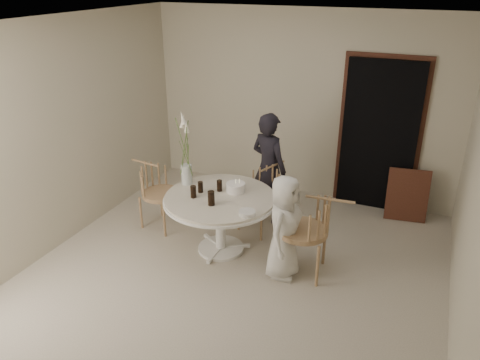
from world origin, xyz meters
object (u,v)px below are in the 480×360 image
at_px(chair_far, 266,189).
at_px(birthday_cake, 236,187).
at_px(boy, 284,227).
at_px(table, 220,205).
at_px(chair_left, 154,185).
at_px(flower_vase, 186,159).
at_px(girl, 269,168).
at_px(chair_right, 315,224).

bearing_deg(chair_far, birthday_cake, -87.28).
bearing_deg(birthday_cake, boy, -26.46).
distance_m(chair_far, birthday_cake, 0.64).
xyz_separation_m(table, chair_left, (-1.08, 0.25, -0.05)).
height_order(chair_left, boy, boy).
distance_m(birthday_cake, flower_vase, 0.70).
bearing_deg(girl, table, 97.46).
bearing_deg(girl, chair_right, 153.15).
bearing_deg(girl, flower_vase, 68.41).
distance_m(table, boy, 0.87).
bearing_deg(birthday_cake, chair_far, 72.28).
relative_size(chair_right, girl, 0.65).
distance_m(table, flower_vase, 0.71).
bearing_deg(chair_right, flower_vase, -101.30).
distance_m(chair_far, boy, 1.09).
height_order(girl, boy, girl).
distance_m(chair_left, birthday_cake, 1.22).
distance_m(chair_far, chair_right, 1.17).
height_order(table, boy, boy).
relative_size(boy, birthday_cake, 5.29).
relative_size(chair_left, flower_vase, 0.94).
relative_size(chair_left, birthday_cake, 3.87).
height_order(chair_far, birthday_cake, birthday_cake).
height_order(chair_right, birthday_cake, chair_right).
xyz_separation_m(chair_right, birthday_cake, (-1.04, 0.22, 0.15)).
relative_size(table, chair_right, 1.36).
bearing_deg(birthday_cake, table, -122.07).
bearing_deg(flower_vase, chair_far, 35.99).
distance_m(girl, flower_vase, 1.17).
height_order(table, chair_far, chair_far).
bearing_deg(chair_right, girl, -143.00).
bearing_deg(chair_left, girl, -51.79).
height_order(table, chair_right, chair_right).
height_order(chair_right, boy, boy).
xyz_separation_m(chair_left, birthday_cake, (1.20, -0.06, 0.22)).
xyz_separation_m(table, birthday_cake, (0.12, 0.19, 0.17)).
distance_m(chair_left, flower_vase, 0.75).
bearing_deg(chair_right, table, -96.37).
bearing_deg(chair_right, chair_far, -137.61).
xyz_separation_m(table, flower_vase, (-0.53, 0.16, 0.44)).
xyz_separation_m(chair_right, boy, (-0.31, -0.14, -0.03)).
relative_size(table, chair_left, 1.52).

